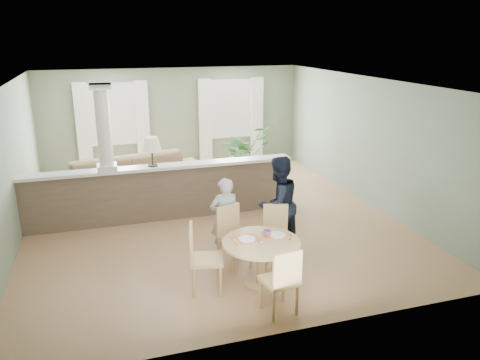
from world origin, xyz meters
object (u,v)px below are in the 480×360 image
object	(u,v)px
sofa	(135,181)
chair_far_man	(276,231)
chair_side	(201,256)
child_person	(225,218)
dining_table	(261,250)
houseplant	(245,154)
chair_far_boy	(232,233)
man_person	(278,204)
chair_near	(282,279)

from	to	relation	value
sofa	chair_far_man	world-z (taller)	sofa
chair_side	child_person	distance (m)	1.15
dining_table	houseplant	bearing A→B (deg)	74.77
sofa	child_person	size ratio (longest dim) A/B	2.41
sofa	child_person	distance (m)	3.33
chair_far_boy	man_person	xyz separation A→B (m)	(0.89, 0.31, 0.29)
houseplant	chair_far_boy	distance (m)	4.42
houseplant	chair_far_boy	world-z (taller)	houseplant
man_person	chair_side	bearing A→B (deg)	10.16
dining_table	chair_far_man	distance (m)	0.82
chair_side	dining_table	bearing A→B (deg)	-83.13
chair_far_man	chair_near	size ratio (longest dim) A/B	0.98
houseplant	chair_far_boy	xyz separation A→B (m)	(-1.55, -4.14, -0.18)
chair_far_man	chair_far_boy	bearing A→B (deg)	-169.60
chair_far_boy	man_person	bearing A→B (deg)	1.50
chair_far_man	child_person	distance (m)	0.86
sofa	dining_table	xyz separation A→B (m)	(1.43, -4.15, 0.07)
child_person	sofa	bearing A→B (deg)	-71.85
chair_far_man	child_person	world-z (taller)	child_person
houseplant	chair_side	bearing A→B (deg)	-114.72
sofa	chair_far_man	xyz separation A→B (m)	(1.92, -3.50, 0.04)
houseplant	man_person	xyz separation A→B (m)	(-0.66, -3.83, 0.10)
chair_far_man	chair_side	world-z (taller)	chair_side
chair_near	child_person	xyz separation A→B (m)	(-0.25, 1.87, 0.15)
chair_far_man	chair_side	bearing A→B (deg)	-141.01
sofa	dining_table	bearing A→B (deg)	-83.54
houseplant	dining_table	bearing A→B (deg)	-105.23
sofa	man_person	distance (m)	3.77
chair_side	man_person	world-z (taller)	man_person
dining_table	chair_side	world-z (taller)	chair_side
chair_far_boy	man_person	distance (m)	0.99
sofa	man_person	bearing A→B (deg)	-68.63
chair_near	child_person	bearing A→B (deg)	-91.02
chair_far_boy	sofa	bearing A→B (deg)	91.90
chair_far_man	man_person	bearing A→B (deg)	80.51
sofa	chair_far_man	distance (m)	3.99
chair_far_man	dining_table	bearing A→B (deg)	-110.65
chair_far_boy	chair_near	size ratio (longest dim) A/B	1.02
houseplant	chair_far_man	bearing A→B (deg)	-101.25
chair_far_boy	chair_far_man	world-z (taller)	chair_far_boy
dining_table	man_person	size ratio (longest dim) A/B	0.69
chair_far_boy	child_person	world-z (taller)	child_person
man_person	chair_near	bearing A→B (deg)	48.45
houseplant	man_person	size ratio (longest dim) A/B	0.88
chair_near	child_person	world-z (taller)	child_person
chair_near	man_person	distance (m)	2.01
chair_near	dining_table	bearing A→B (deg)	-99.33
chair_far_boy	chair_far_man	xyz separation A→B (m)	(0.71, -0.07, -0.02)
houseplant	dining_table	world-z (taller)	houseplant
dining_table	man_person	xyz separation A→B (m)	(0.67, 1.03, 0.27)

